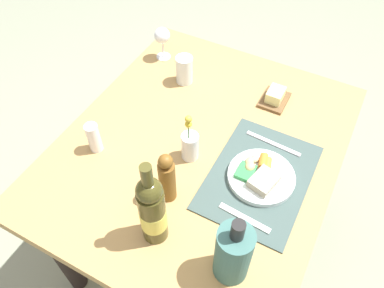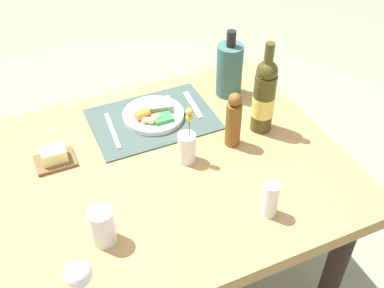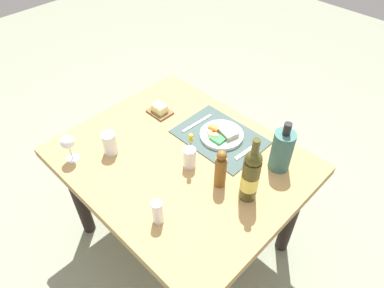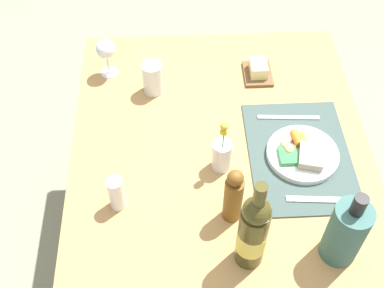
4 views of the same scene
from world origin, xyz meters
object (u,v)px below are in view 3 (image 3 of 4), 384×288
(water_tumbler, at_px, (110,145))
(wine_glass, at_px, (68,143))
(dinner_plate, at_px, (221,134))
(dining_table, at_px, (181,171))
(butter_dish, at_px, (160,110))
(wine_bottle, at_px, (251,175))
(cooler_bottle, at_px, (282,150))
(knife, at_px, (197,123))
(flower_vase, at_px, (190,157))
(pepper_mill, at_px, (221,169))
(fork, at_px, (248,151))
(salt_shaker, at_px, (158,212))

(water_tumbler, xyz_separation_m, wine_glass, (0.10, 0.16, 0.06))
(dinner_plate, bearing_deg, dining_table, 79.39)
(dinner_plate, distance_m, butter_dish, 0.39)
(wine_bottle, bearing_deg, cooler_bottle, -89.06)
(knife, bearing_deg, dining_table, 120.14)
(knife, relative_size, butter_dish, 1.60)
(wine_bottle, bearing_deg, dinner_plate, -31.96)
(knife, height_order, water_tumbler, water_tumbler)
(water_tumbler, relative_size, cooler_bottle, 0.44)
(dining_table, height_order, wine_glass, wine_glass)
(water_tumbler, height_order, flower_vase, flower_vase)
(dinner_plate, distance_m, wine_bottle, 0.41)
(flower_vase, bearing_deg, pepper_mill, -175.24)
(fork, relative_size, wine_bottle, 0.51)
(fork, height_order, knife, same)
(dinner_plate, height_order, wine_bottle, wine_bottle)
(flower_vase, distance_m, salt_shaker, 0.34)
(wine_glass, bearing_deg, wine_bottle, -150.93)
(knife, bearing_deg, butter_dish, 22.67)
(water_tumbler, xyz_separation_m, flower_vase, (-0.34, -0.21, 0.01))
(water_tumbler, relative_size, pepper_mill, 0.57)
(dinner_plate, distance_m, fork, 0.16)
(fork, relative_size, water_tumbler, 1.47)
(dining_table, bearing_deg, pepper_mill, -178.15)
(knife, height_order, wine_bottle, wine_bottle)
(dinner_plate, xyz_separation_m, flower_vase, (-0.02, 0.26, 0.04))
(fork, relative_size, flower_vase, 0.83)
(butter_dish, height_order, wine_bottle, wine_bottle)
(water_tumbler, bearing_deg, salt_shaker, 167.61)
(water_tumbler, relative_size, butter_dish, 0.91)
(knife, bearing_deg, wine_bottle, 162.33)
(wine_glass, distance_m, cooler_bottle, 1.00)
(flower_vase, bearing_deg, dinner_plate, -85.18)
(dining_table, distance_m, fork, 0.35)
(salt_shaker, bearing_deg, wine_glass, 5.78)
(butter_dish, height_order, salt_shaker, salt_shaker)
(water_tumbler, distance_m, flower_vase, 0.40)
(dining_table, relative_size, wine_glass, 7.82)
(wine_glass, bearing_deg, salt_shaker, -174.22)
(flower_vase, distance_m, butter_dish, 0.44)
(dining_table, height_order, salt_shaker, salt_shaker)
(fork, distance_m, cooler_bottle, 0.19)
(salt_shaker, bearing_deg, dinner_plate, -75.43)
(fork, xyz_separation_m, wine_glass, (0.58, 0.64, 0.10))
(butter_dish, relative_size, wine_glass, 0.88)
(fork, bearing_deg, wine_bottle, 132.20)
(fork, bearing_deg, dining_table, 55.84)
(salt_shaker, bearing_deg, butter_dish, -42.17)
(flower_vase, bearing_deg, butter_dish, -22.55)
(fork, relative_size, butter_dish, 1.34)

